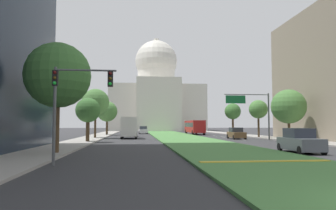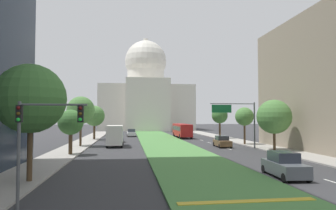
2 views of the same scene
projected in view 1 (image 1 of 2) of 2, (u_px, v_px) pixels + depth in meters
The scene contains 22 objects.
ground_plane at pixel (173, 136), 57.91m from camera, with size 260.00×260.00×0.00m, color #333335.
grass_median at pixel (177, 136), 52.86m from camera, with size 8.05×91.73×0.14m, color #4C8442.
median_curb_nose at pixel (265, 161), 16.69m from camera, with size 7.25×0.50×0.04m, color gold.
lane_dashes_right at pixel (247, 140), 41.55m from camera, with size 0.16×39.65×0.01m.
sidewalk_left at pixel (91, 138), 46.39m from camera, with size 4.00×91.73×0.15m, color #9E9991.
sidewalk_right at pixel (267, 137), 49.21m from camera, with size 4.00×91.73×0.15m, color #9E9991.
capitol_building at pixel (156, 97), 108.49m from camera, with size 31.75×26.42×32.76m.
traffic_light_near_left at pixel (71, 93), 16.36m from camera, with size 3.34×0.35×5.20m.
overhead_guide_sign at pixel (252, 106), 42.90m from camera, with size 6.44×0.20×6.50m.
street_tree_left_near at pixel (58, 75), 22.28m from camera, with size 4.71×4.71×8.06m.
street_tree_left_mid at pixel (88, 111), 36.72m from camera, with size 2.94×2.94×5.32m.
street_tree_right_mid at pixel (288, 107), 40.35m from camera, with size 4.48×4.48×6.73m.
street_tree_left_far at pixel (96, 103), 46.89m from camera, with size 4.15×4.15×7.56m.
street_tree_right_far at pixel (258, 109), 48.87m from camera, with size 2.94×2.94×6.01m.
street_tree_left_distant at pixel (107, 112), 60.53m from camera, with size 4.00×4.00×6.68m.
street_tree_right_distant at pixel (233, 112), 62.34m from camera, with size 3.24×3.24×6.40m.
sedan_lead_stopped at pixel (300, 141), 23.46m from camera, with size 2.16×4.54×1.86m.
sedan_midblock at pixel (236, 134), 45.56m from camera, with size 2.01×4.26×1.68m.
sedan_distant at pixel (130, 132), 54.54m from camera, with size 1.91×4.19×1.75m.
sedan_far_horizon at pixel (143, 130), 70.22m from camera, with size 2.07×4.38×1.73m.
box_truck_delivery at pixel (129, 127), 46.77m from camera, with size 2.40×6.40×3.20m.
city_bus at pixel (194, 126), 65.94m from camera, with size 2.62×11.00×2.95m.
Camera 1 is at (-6.98, -6.79, 2.16)m, focal length 33.01 mm.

